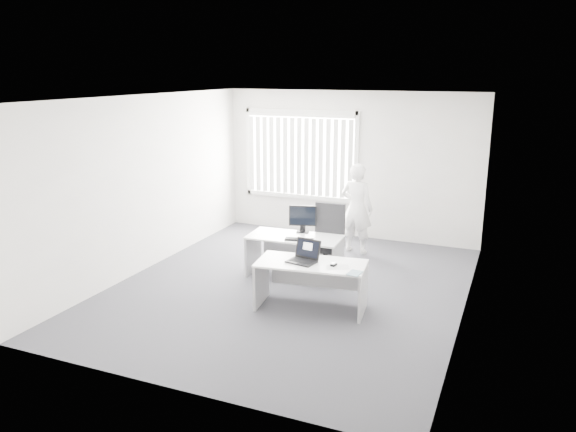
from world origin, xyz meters
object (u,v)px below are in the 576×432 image
at_px(office_chair, 326,254).
at_px(laptop, 302,252).
at_px(desk_near, 311,275).
at_px(desk_far, 295,247).
at_px(person, 357,208).
at_px(monitor, 303,219).

height_order(office_chair, laptop, office_chair).
relative_size(desk_near, office_chair, 1.34).
xyz_separation_m(desk_far, person, (0.54, 1.57, 0.33)).
bearing_deg(laptop, office_chair, 105.57).
bearing_deg(person, desk_near, 99.71).
height_order(desk_near, desk_far, desk_near).
bearing_deg(monitor, laptop, -85.82).
bearing_deg(office_chair, desk_near, -82.42).
bearing_deg(desk_near, desk_far, 115.28).
height_order(office_chair, person, person).
xyz_separation_m(desk_near, monitor, (-0.63, 1.31, 0.40)).
distance_m(person, monitor, 1.42).
xyz_separation_m(person, monitor, (-0.51, -1.32, 0.08)).
bearing_deg(monitor, person, 52.57).
bearing_deg(office_chair, person, 83.86).
height_order(person, monitor, person).
xyz_separation_m(desk_far, laptop, (0.55, -1.12, 0.33)).
height_order(office_chair, monitor, office_chair).
distance_m(office_chair, person, 1.42).
bearing_deg(person, monitor, 75.99).
relative_size(desk_far, monitor, 3.38).
bearing_deg(desk_near, person, 85.76).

